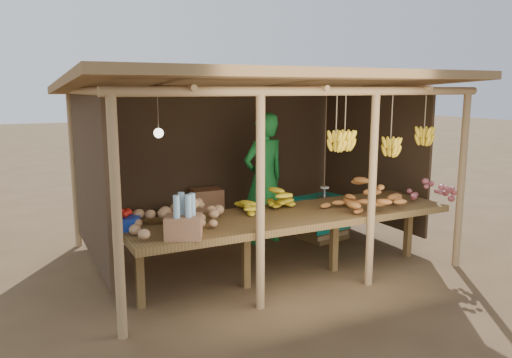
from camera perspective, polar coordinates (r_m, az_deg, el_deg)
name	(u,v)px	position (r m, az deg, el deg)	size (l,w,h in m)	color
ground	(256,255)	(6.85, 0.00, -8.68)	(60.00, 60.00, 0.00)	brown
stall_structure	(259,112)	(6.56, 0.34, 7.64)	(4.70, 3.50, 2.43)	#A58155
counter	(292,218)	(5.84, 4.18, -4.50)	(3.90, 1.05, 0.80)	brown
potato_heap	(183,210)	(5.21, -8.34, -3.57)	(1.13, 0.68, 0.37)	#A98057
sweet_potato_heap	(369,194)	(6.14, 12.77, -1.68)	(0.99, 0.59, 0.36)	#AD672C
onion_heap	(430,188)	(6.71, 19.31, -1.02)	(0.81, 0.49, 0.36)	#A85259
banana_pile	(270,196)	(5.89, 1.60, -1.97)	(0.68, 0.41, 0.35)	yellow
tomato_basin	(122,221)	(5.36, -15.03, -4.62)	(0.37, 0.37, 0.19)	navy
bottle_box	(183,221)	(4.87, -8.29, -4.76)	(0.43, 0.39, 0.44)	#976443
vendor	(264,179)	(7.18, 0.93, 0.03)	(0.69, 0.45, 1.90)	#1A792F
tarp_crate	(323,217)	(7.56, 7.65, -4.28)	(0.79, 0.71, 0.82)	brown
carton_stack	(197,217)	(7.63, -6.75, -4.30)	(0.93, 0.36, 0.71)	#976443
burlap_sacks	(156,224)	(7.50, -11.32, -5.07)	(0.87, 0.45, 0.61)	#412F1E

